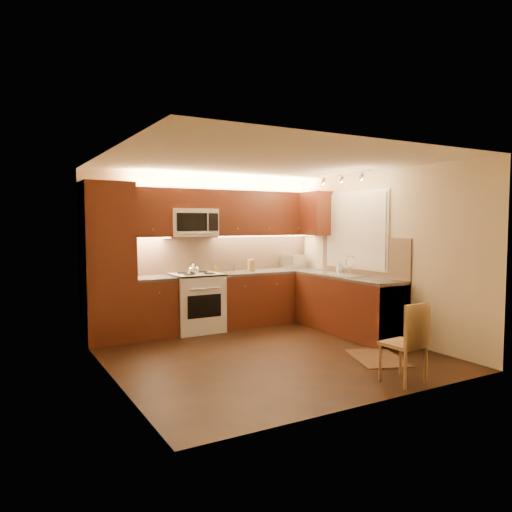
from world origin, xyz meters
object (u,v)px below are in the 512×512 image
dining_chair (403,342)px  toaster_oven (294,261)px  sink (342,270)px  microwave (192,223)px  knife_block (251,265)px  soap_bottle (339,267)px  kettle (194,268)px  stove (196,302)px

dining_chair → toaster_oven: bearing=70.1°
sink → dining_chair: sink is taller
microwave → knife_block: size_ratio=3.91×
toaster_oven → soap_bottle: (0.26, -0.97, -0.03)m
knife_block → dining_chair: (-0.04, -3.45, -0.56)m
soap_bottle → microwave: bearing=-179.5°
soap_bottle → toaster_oven: bearing=127.7°
sink → dining_chair: 2.52m
sink → dining_chair: bearing=-114.0°
knife_block → dining_chair: knife_block is taller
kettle → knife_block: (1.11, 0.16, -0.02)m
sink → toaster_oven: size_ratio=2.16×
microwave → sink: size_ratio=0.88×
microwave → toaster_oven: size_ratio=1.91×
sink → soap_bottle: soap_bottle is taller
kettle → toaster_oven: 2.08m
sink → soap_bottle: size_ratio=4.71×
kettle → toaster_oven: (2.06, 0.28, 0.00)m
knife_block → dining_chair: bearing=-78.8°
knife_block → soap_bottle: (1.21, -0.85, -0.01)m
sink → stove: bearing=150.6°
stove → knife_block: size_ratio=4.73×
microwave → soap_bottle: microwave is taller
sink → knife_block: (-0.97, 1.20, 0.02)m
soap_bottle → dining_chair: bearing=-92.9°
stove → dining_chair: 3.52m
sink → toaster_oven: (-0.02, 1.32, 0.04)m
sink → microwave: bearing=147.8°
stove → kettle: 0.57m
soap_bottle → knife_block: bearing=167.5°
soap_bottle → stove: bearing=-176.5°
stove → microwave: size_ratio=1.21×
kettle → dining_chair: (1.07, -3.29, -0.58)m
microwave → soap_bottle: size_ratio=4.16×
sink → dining_chair: size_ratio=0.98×
sink → kettle: (-2.08, 1.04, 0.04)m
soap_bottle → dining_chair: size_ratio=0.21×
kettle → soap_bottle: 2.42m
toaster_oven → dining_chair: 3.74m
knife_block → toaster_oven: bearing=18.8°
kettle → dining_chair: size_ratio=0.22×
kettle → dining_chair: kettle is taller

